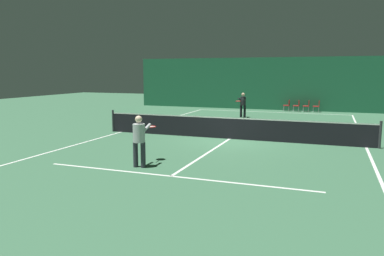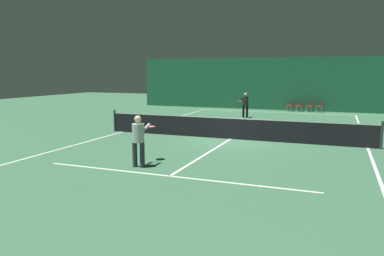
{
  "view_description": "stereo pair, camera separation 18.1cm",
  "coord_description": "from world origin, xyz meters",
  "views": [
    {
      "loc": [
        4.16,
        -15.79,
        2.91
      ],
      "look_at": [
        -0.53,
        -3.32,
        0.92
      ],
      "focal_mm": 35.0,
      "sensor_mm": 36.0,
      "label": 1
    },
    {
      "loc": [
        4.33,
        -15.72,
        2.91
      ],
      "look_at": [
        -0.53,
        -3.32,
        0.92
      ],
      "focal_mm": 35.0,
      "sensor_mm": 36.0,
      "label": 2
    }
  ],
  "objects": [
    {
      "name": "courtside_chair_1",
      "position": [
        1.7,
        13.23,
        0.49
      ],
      "size": [
        0.44,
        0.44,
        0.84
      ],
      "rotation": [
        0.0,
        0.0,
        -1.57
      ],
      "color": "#99999E",
      "rests_on": "ground"
    },
    {
      "name": "ground_plane",
      "position": [
        0.0,
        0.0,
        0.0
      ],
      "size": [
        60.0,
        60.0,
        0.0
      ],
      "primitive_type": "plane",
      "color": "#386647"
    },
    {
      "name": "court_line_sideline_right",
      "position": [
        5.5,
        0.0,
        0.0
      ],
      "size": [
        0.1,
        23.8,
        0.0
      ],
      "color": "white",
      "rests_on": "ground"
    },
    {
      "name": "player_near",
      "position": [
        -1.33,
        -5.77,
        0.94
      ],
      "size": [
        0.46,
        1.35,
        1.61
      ],
      "rotation": [
        0.0,
        0.0,
        1.65
      ],
      "color": "#2D2D38",
      "rests_on": "ground"
    },
    {
      "name": "court_line_service_near",
      "position": [
        0.0,
        -6.4,
        0.0
      ],
      "size": [
        8.25,
        0.1,
        0.0
      ],
      "color": "white",
      "rests_on": "ground"
    },
    {
      "name": "player_far",
      "position": [
        -1.27,
        8.0,
        0.93
      ],
      "size": [
        0.48,
        1.34,
        1.6
      ],
      "rotation": [
        0.0,
        0.0,
        -1.67
      ],
      "color": "black",
      "rests_on": "ground"
    },
    {
      "name": "court_line_centre",
      "position": [
        0.0,
        0.0,
        0.0
      ],
      "size": [
        0.1,
        12.8,
        0.0
      ],
      "color": "white",
      "rests_on": "ground"
    },
    {
      "name": "courtside_chair_0",
      "position": [
        0.99,
        13.23,
        0.49
      ],
      "size": [
        0.44,
        0.44,
        0.84
      ],
      "rotation": [
        0.0,
        0.0,
        -1.57
      ],
      "color": "#99999E",
      "rests_on": "ground"
    },
    {
      "name": "tennis_net",
      "position": [
        0.0,
        0.0,
        0.51
      ],
      "size": [
        12.0,
        0.1,
        1.07
      ],
      "color": "black",
      "rests_on": "ground"
    },
    {
      "name": "court_line_sideline_left",
      "position": [
        -5.5,
        0.0,
        0.0
      ],
      "size": [
        0.1,
        23.8,
        0.0
      ],
      "color": "white",
      "rests_on": "ground"
    },
    {
      "name": "court_line_service_far",
      "position": [
        0.0,
        6.4,
        0.0
      ],
      "size": [
        8.25,
        0.1,
        0.0
      ],
      "color": "white",
      "rests_on": "ground"
    },
    {
      "name": "backdrop_curtain",
      "position": [
        0.0,
        13.78,
        2.03
      ],
      "size": [
        23.0,
        0.12,
        4.06
      ],
      "color": "#1E5B3D",
      "rests_on": "ground"
    },
    {
      "name": "court_line_baseline_far",
      "position": [
        0.0,
        11.9,
        0.0
      ],
      "size": [
        11.0,
        0.1,
        0.0
      ],
      "color": "white",
      "rests_on": "ground"
    },
    {
      "name": "courtside_chair_2",
      "position": [
        2.42,
        13.23,
        0.49
      ],
      "size": [
        0.44,
        0.44,
        0.84
      ],
      "rotation": [
        0.0,
        0.0,
        -1.57
      ],
      "color": "#99999E",
      "rests_on": "ground"
    },
    {
      "name": "courtside_chair_3",
      "position": [
        3.14,
        13.23,
        0.49
      ],
      "size": [
        0.44,
        0.44,
        0.84
      ],
      "rotation": [
        0.0,
        0.0,
        -1.57
      ],
      "color": "#99999E",
      "rests_on": "ground"
    }
  ]
}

